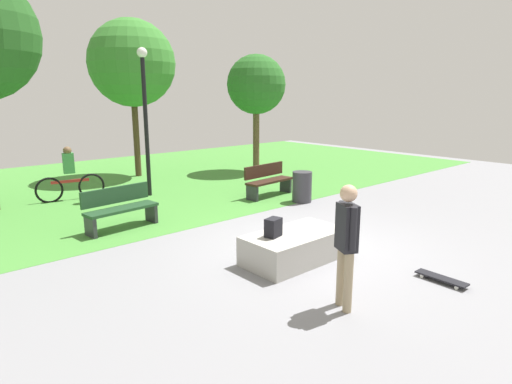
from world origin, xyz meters
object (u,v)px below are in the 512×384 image
(concrete_ledge, at_px, (295,247))
(trash_bin, at_px, (302,187))
(tree_tall_oak, at_px, (132,64))
(park_bench_far_right, at_px, (120,207))
(skateboard_by_ledge, at_px, (441,278))
(backpack_on_ledge, at_px, (273,227))
(lamp_post, at_px, (145,108))
(skater_performing_trick, at_px, (346,238))
(park_bench_near_path, at_px, (268,180))
(cyclist_on_bicycle, at_px, (70,177))
(tree_young_birch, at_px, (256,85))

(concrete_ledge, xyz_separation_m, trash_bin, (3.27, 2.83, 0.16))
(tree_tall_oak, distance_m, trash_bin, 7.56)
(park_bench_far_right, bearing_deg, skateboard_by_ledge, -66.90)
(backpack_on_ledge, bearing_deg, park_bench_far_right, 92.28)
(concrete_ledge, relative_size, backpack_on_ledge, 5.74)
(backpack_on_ledge, height_order, lamp_post, lamp_post)
(skater_performing_trick, distance_m, park_bench_near_path, 6.80)
(tree_tall_oak, height_order, cyclist_on_bicycle, tree_tall_oak)
(tree_young_birch, distance_m, trash_bin, 5.82)
(backpack_on_ledge, relative_size, skater_performing_trick, 0.18)
(cyclist_on_bicycle, bearing_deg, tree_young_birch, 0.97)
(tree_tall_oak, bearing_deg, lamp_post, -111.11)
(skater_performing_trick, distance_m, tree_young_birch, 11.26)
(park_bench_near_path, relative_size, cyclist_on_bicycle, 0.91)
(backpack_on_ledge, distance_m, trash_bin, 4.60)
(skater_performing_trick, xyz_separation_m, trash_bin, (4.03, 4.48, -0.60))
(skater_performing_trick, bearing_deg, concrete_ledge, 65.21)
(park_bench_far_right, height_order, park_bench_near_path, same)
(park_bench_near_path, distance_m, lamp_post, 3.99)
(concrete_ledge, distance_m, lamp_post, 6.70)
(park_bench_near_path, distance_m, cyclist_on_bicycle, 5.51)
(park_bench_far_right, bearing_deg, tree_tall_oak, 60.10)
(park_bench_near_path, xyz_separation_m, lamp_post, (-2.52, 2.33, 2.03))
(trash_bin, bearing_deg, tree_young_birch, 62.64)
(tree_young_birch, xyz_separation_m, tree_tall_oak, (-3.91, 2.00, 0.70))
(skater_performing_trick, distance_m, lamp_post, 8.18)
(trash_bin, bearing_deg, park_bench_near_path, 100.99)
(cyclist_on_bicycle, bearing_deg, park_bench_near_path, -36.66)
(park_bench_far_right, bearing_deg, lamp_post, 51.02)
(park_bench_near_path, bearing_deg, cyclist_on_bicycle, 143.34)
(park_bench_far_right, distance_m, cyclist_on_bicycle, 3.43)
(tree_young_birch, xyz_separation_m, trash_bin, (-2.35, -4.54, -2.79))
(skater_performing_trick, relative_size, lamp_post, 0.42)
(cyclist_on_bicycle, bearing_deg, trash_bin, -43.61)
(skateboard_by_ledge, height_order, park_bench_near_path, park_bench_near_path)
(park_bench_far_right, bearing_deg, concrete_ledge, -68.81)
(backpack_on_ledge, bearing_deg, trash_bin, 22.92)
(backpack_on_ledge, relative_size, cyclist_on_bicycle, 0.18)
(skater_performing_trick, relative_size, tree_young_birch, 0.40)
(skater_performing_trick, distance_m, park_bench_far_right, 5.54)
(tree_tall_oak, xyz_separation_m, lamp_post, (-1.18, -3.07, -1.39))
(tree_tall_oak, distance_m, cyclist_on_bicycle, 4.96)
(park_bench_far_right, xyz_separation_m, tree_young_birch, (7.09, 3.55, 2.72))
(tree_young_birch, bearing_deg, skater_performing_trick, -125.27)
(park_bench_near_path, bearing_deg, backpack_on_ledge, -132.02)
(skateboard_by_ledge, bearing_deg, tree_tall_oak, 86.80)
(concrete_ledge, distance_m, park_bench_near_path, 5.00)
(tree_young_birch, bearing_deg, tree_tall_oak, 152.93)
(skateboard_by_ledge, xyz_separation_m, tree_tall_oak, (0.64, 11.51, 3.84))
(park_bench_near_path, bearing_deg, skateboard_by_ledge, -107.98)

